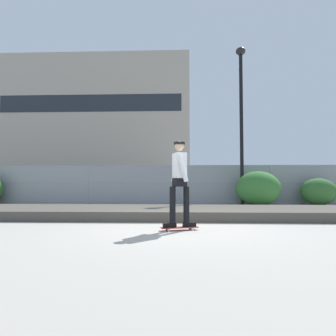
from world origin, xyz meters
TOP-DOWN VIEW (x-y plane):
  - ground_plane at (0.00, 0.00)m, footprint 120.00×120.00m
  - gravel_berm at (0.00, 2.38)m, footprint 15.79×2.69m
  - skateboard at (0.04, -0.13)m, footprint 0.82×0.42m
  - skater at (0.04, -0.13)m, footprint 0.72×0.62m
  - chain_fence at (0.00, 7.78)m, footprint 26.40×0.06m
  - street_lamp at (2.86, 7.05)m, footprint 0.44×0.44m
  - parked_car_near at (-5.10, 10.85)m, footprint 4.47×2.09m
  - library_building at (-12.93, 40.68)m, footprint 28.78×10.33m
  - shrub_center at (3.55, 6.94)m, footprint 1.97×1.61m
  - shrub_right at (6.24, 7.05)m, footprint 1.56×1.28m

SIDE VIEW (x-z plane):
  - ground_plane at x=0.00m, z-range 0.00..0.00m
  - skateboard at x=0.04m, z-range 0.02..0.09m
  - gravel_berm at x=0.00m, z-range 0.00..0.27m
  - shrub_right at x=6.24m, z-range 0.00..1.21m
  - shrub_center at x=3.55m, z-range 0.00..1.52m
  - parked_car_near at x=-5.10m, z-range 0.01..1.67m
  - chain_fence at x=0.00m, z-range 0.01..1.86m
  - skater at x=0.04m, z-range 0.21..2.05m
  - street_lamp at x=2.86m, z-range 0.85..8.09m
  - library_building at x=-12.93m, z-range 0.00..20.08m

